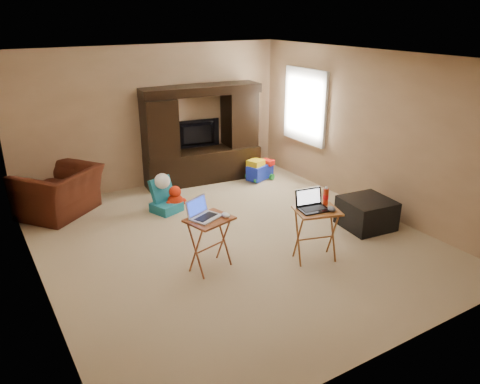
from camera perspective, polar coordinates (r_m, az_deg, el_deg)
floor at (r=6.64m, az=-0.90°, el=-5.90°), size 5.50×5.50×0.00m
ceiling at (r=5.93m, az=-1.05°, el=16.11°), size 5.50×5.50×0.00m
wall_back at (r=8.58m, az=-10.45°, el=8.95°), size 5.00×0.00×5.00m
wall_front at (r=4.20m, az=18.54°, el=-5.09°), size 5.00×0.00×5.00m
wall_left at (r=5.42m, az=-24.39°, el=0.07°), size 0.00×5.50×5.50m
wall_right at (r=7.70m, az=15.40°, el=7.13°), size 0.00×5.50×5.50m
window_pane at (r=8.76m, az=8.03°, el=10.35°), size 0.00×1.20×1.20m
window_frame at (r=8.75m, az=7.93°, el=10.34°), size 0.06×1.14×1.34m
entertainment_center at (r=8.70m, az=-4.69°, el=7.00°), size 2.23×0.78×1.79m
television at (r=8.85m, az=-5.17°, el=6.98°), size 0.92×0.24×0.52m
recliner at (r=7.87m, az=-21.17°, el=0.00°), size 1.51×1.48×0.74m
child_rocker at (r=7.55m, az=-9.03°, el=-0.46°), size 0.54×0.58×0.54m
plush_toy at (r=7.63m, az=-7.89°, el=-0.70°), size 0.37×0.31×0.41m
push_toy at (r=8.93m, az=2.44°, el=2.82°), size 0.65×0.56×0.41m
ottoman at (r=7.21m, az=15.16°, el=-2.50°), size 0.75×0.75×0.44m
tray_table_left at (r=5.82m, az=-3.67°, el=-6.32°), size 0.62×0.54×0.68m
tray_table_right at (r=6.08m, az=9.20°, el=-5.19°), size 0.64×0.57×0.70m
laptop_left at (r=5.63m, az=-4.19°, el=-2.10°), size 0.45×0.41×0.24m
laptop_right at (r=5.88m, az=9.04°, el=-1.11°), size 0.41×0.35×0.24m
mouse_left at (r=5.68m, az=-1.73°, el=-2.83°), size 0.10×0.15×0.06m
mouse_right at (r=5.93m, az=11.12°, el=-2.03°), size 0.13×0.16×0.06m
water_bottle at (r=6.08m, az=10.41°, el=-0.58°), size 0.07×0.07×0.22m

